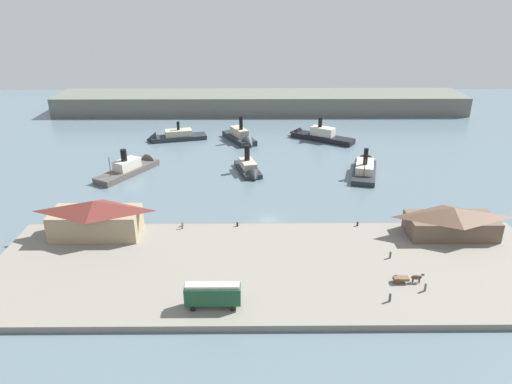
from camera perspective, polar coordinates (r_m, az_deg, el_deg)
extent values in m
plane|color=slate|center=(113.46, 1.46, -3.44)|extent=(320.00, 320.00, 0.00)
cube|color=gray|center=(94.02, 1.89, -9.15)|extent=(110.00, 36.00, 1.20)
cube|color=#666159|center=(110.03, 1.52, -4.05)|extent=(110.00, 0.80, 1.00)
cube|color=#998466|center=(108.88, -18.66, -3.56)|extent=(18.78, 8.34, 5.79)
pyramid|color=maroon|center=(107.18, -18.93, -1.60)|extent=(19.15, 8.75, 2.40)
cube|color=brown|center=(112.03, 22.38, -3.78)|extent=(18.85, 8.36, 4.32)
pyramid|color=brown|center=(110.68, 22.64, -2.27)|extent=(19.23, 8.77, 2.23)
cube|color=#1E4C2D|center=(81.75, -5.23, -12.19)|extent=(9.43, 2.43, 3.17)
cube|color=beige|center=(80.70, -5.28, -11.13)|extent=(9.06, 1.70, 0.50)
cylinder|color=black|center=(83.72, -2.81, -12.86)|extent=(0.90, 0.18, 0.90)
cylinder|color=black|center=(81.77, -2.87, -13.87)|extent=(0.90, 0.18, 0.90)
cylinder|color=black|center=(84.25, -7.41, -12.80)|extent=(0.90, 0.18, 0.90)
cylinder|color=black|center=(82.31, -7.60, -13.79)|extent=(0.90, 0.18, 0.90)
cube|color=brown|center=(92.29, 17.07, -9.91)|extent=(2.73, 1.29, 0.50)
cylinder|color=#4C3828|center=(92.70, 16.45, -9.86)|extent=(1.20, 0.10, 1.20)
cylinder|color=#4C3828|center=(91.67, 16.67, -10.29)|extent=(1.20, 0.10, 1.20)
ellipsoid|color=#473323|center=(93.01, 18.73, -9.69)|extent=(2.00, 0.70, 0.90)
ellipsoid|color=#473323|center=(93.09, 19.43, -9.36)|extent=(0.70, 0.32, 0.44)
cylinder|color=#473323|center=(93.68, 19.00, -9.91)|extent=(0.16, 0.16, 1.00)
cylinder|color=#473323|center=(93.37, 19.08, -10.04)|extent=(0.16, 0.16, 1.00)
cylinder|color=#473323|center=(93.29, 18.30, -9.95)|extent=(0.16, 0.16, 1.00)
cylinder|color=#473323|center=(92.98, 18.37, -10.09)|extent=(0.16, 0.16, 1.00)
cylinder|color=#3D4C42|center=(99.48, 15.85, -7.29)|extent=(0.40, 0.40, 1.35)
sphere|color=#CCA889|center=(99.08, 15.90, -6.89)|extent=(0.25, 0.25, 0.25)
cylinder|color=#6B5B4C|center=(108.12, -8.85, -4.06)|extent=(0.38, 0.38, 1.28)
sphere|color=#CCA889|center=(107.78, -8.88, -3.70)|extent=(0.23, 0.23, 0.23)
cylinder|color=#6B5B4C|center=(91.38, 19.69, -10.75)|extent=(0.43, 0.43, 1.47)
sphere|color=#CCA889|center=(90.91, 19.76, -10.29)|extent=(0.27, 0.27, 0.27)
cylinder|color=#3D4C42|center=(86.84, 15.81, -12.12)|extent=(0.44, 0.44, 1.51)
sphere|color=#CCA889|center=(86.34, 15.87, -11.63)|extent=(0.28, 0.28, 0.28)
cylinder|color=black|center=(110.61, 12.10, -3.78)|extent=(0.44, 0.44, 0.90)
cylinder|color=black|center=(108.06, -2.26, -3.91)|extent=(0.44, 0.44, 0.90)
cylinder|color=black|center=(109.23, -8.85, -3.88)|extent=(0.44, 0.44, 0.90)
cube|color=#23282D|center=(176.97, -9.26, 6.48)|extent=(20.76, 10.71, 1.52)
cone|color=#23282D|center=(176.39, -12.48, 6.17)|extent=(4.80, 6.11, 5.39)
cube|color=#B2A893|center=(176.46, -9.30, 7.05)|extent=(10.39, 6.83, 2.16)
cylinder|color=black|center=(175.76, -9.34, 7.87)|extent=(1.06, 1.06, 3.04)
cube|color=#23282D|center=(143.28, -0.98, 2.72)|extent=(8.76, 15.25, 1.38)
cone|color=#23282D|center=(136.78, -0.24, 1.70)|extent=(5.24, 3.71, 4.73)
cube|color=#B2A893|center=(142.68, -0.99, 3.37)|extent=(5.73, 8.41, 2.07)
cylinder|color=black|center=(142.33, -1.08, 4.74)|extent=(1.60, 1.60, 4.63)
cube|color=#23282D|center=(173.34, -2.03, 6.48)|extent=(13.11, 18.36, 1.90)
cone|color=#23282D|center=(165.77, -0.76, 5.70)|extent=(6.27, 5.22, 5.44)
cube|color=#B2A893|center=(172.68, -2.04, 7.22)|extent=(7.03, 9.48, 2.78)
cylinder|color=black|center=(170.18, -1.82, 8.32)|extent=(1.32, 1.32, 4.82)
cube|color=black|center=(175.16, 7.99, 6.45)|extent=(22.50, 17.18, 1.92)
cone|color=black|center=(180.02, 4.61, 7.06)|extent=(6.17, 6.37, 4.88)
cube|color=beige|center=(174.46, 8.04, 7.23)|extent=(9.08, 7.81, 3.03)
cylinder|color=black|center=(174.09, 7.73, 8.32)|extent=(1.42, 1.42, 3.47)
cube|color=#23282D|center=(144.47, 12.88, 2.32)|extent=(11.24, 20.53, 1.49)
cone|color=#23282D|center=(153.65, 13.03, 3.57)|extent=(6.56, 4.88, 5.86)
cube|color=beige|center=(143.83, 12.95, 3.01)|extent=(7.52, 11.43, 2.24)
cylinder|color=black|center=(141.48, 13.06, 4.19)|extent=(1.29, 1.29, 4.86)
cylinder|color=brown|center=(137.81, 12.91, 2.78)|extent=(0.24, 0.24, 5.24)
cube|color=#514C47|center=(146.27, -15.17, 2.41)|extent=(16.13, 21.83, 1.81)
cone|color=#514C47|center=(153.61, -12.36, 3.69)|extent=(6.60, 6.09, 5.35)
cube|color=beige|center=(145.51, -15.26, 3.24)|extent=(7.56, 8.88, 2.73)
cylinder|color=black|center=(143.98, -15.62, 4.29)|extent=(1.80, 1.80, 3.42)
cylinder|color=brown|center=(140.83, -17.16, 2.96)|extent=(0.24, 0.24, 5.53)
cube|color=#60665B|center=(216.49, 0.53, 10.74)|extent=(180.00, 24.00, 8.00)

